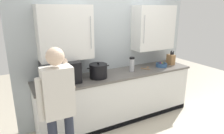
# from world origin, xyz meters

# --- Properties ---
(back_wall_tiled) EXTENTS (3.39, 0.44, 2.83)m
(back_wall_tiled) POSITION_xyz_m (0.00, 0.97, 1.49)
(back_wall_tiled) COLOR #B2BCC1
(back_wall_tiled) RESTS_ON ground_plane
(counter_unit) EXTENTS (2.92, 0.62, 0.90)m
(counter_unit) POSITION_xyz_m (0.00, 0.69, 0.45)
(counter_unit) COLOR white
(counter_unit) RESTS_ON ground_plane
(microwave_oven) EXTENTS (0.64, 0.81, 0.33)m
(microwave_oven) POSITION_xyz_m (-1.04, 0.72, 1.06)
(microwave_oven) COLOR black
(microwave_oven) RESTS_ON counter_unit
(fruit_bowl) EXTENTS (0.22, 0.22, 0.09)m
(fruit_bowl) POSITION_xyz_m (0.96, 0.64, 0.94)
(fruit_bowl) COLOR #335684
(fruit_bowl) RESTS_ON counter_unit
(thermos_flask) EXTENTS (0.09, 0.09, 0.26)m
(thermos_flask) POSITION_xyz_m (0.28, 0.68, 1.03)
(thermos_flask) COLOR #B7BABF
(thermos_flask) RESTS_ON counter_unit
(stock_pot) EXTENTS (0.39, 0.30, 0.26)m
(stock_pot) POSITION_xyz_m (-0.40, 0.64, 1.01)
(stock_pot) COLOR black
(stock_pot) RESTS_ON counter_unit
(wooden_spoon) EXTENTS (0.20, 0.18, 0.02)m
(wooden_spoon) POSITION_xyz_m (0.63, 0.69, 0.91)
(wooden_spoon) COLOR #A37547
(wooden_spoon) RESTS_ON counter_unit
(knife_block) EXTENTS (0.11, 0.15, 0.29)m
(knife_block) POSITION_xyz_m (1.24, 0.69, 1.00)
(knife_block) COLOR #A37547
(knife_block) RESTS_ON counter_unit
(person_figure) EXTENTS (0.50, 0.61, 1.61)m
(person_figure) POSITION_xyz_m (-1.24, -0.09, 0.96)
(person_figure) COLOR #282D3D
(person_figure) RESTS_ON ground_plane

